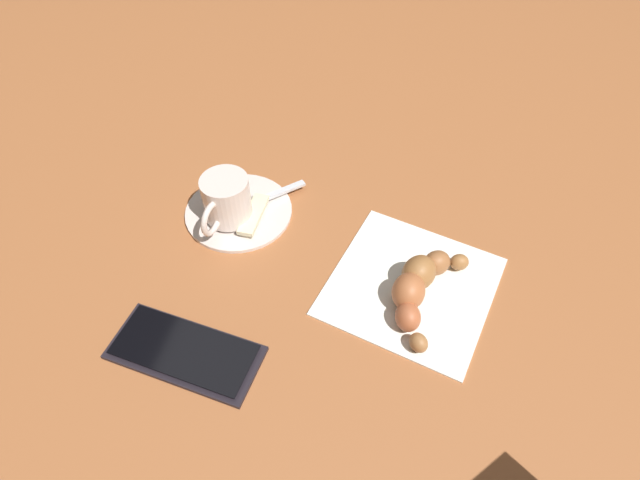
# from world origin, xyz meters

# --- Properties ---
(ground_plane) EXTENTS (1.80, 1.80, 0.00)m
(ground_plane) POSITION_xyz_m (0.00, 0.00, 0.00)
(ground_plane) COLOR #A45F34
(saucer) EXTENTS (0.13, 0.13, 0.01)m
(saucer) POSITION_xyz_m (0.11, -0.02, 0.00)
(saucer) COLOR silver
(saucer) RESTS_ON ground
(espresso_cup) EXTENTS (0.06, 0.09, 0.06)m
(espresso_cup) POSITION_xyz_m (0.12, -0.01, 0.04)
(espresso_cup) COLOR silver
(espresso_cup) RESTS_ON saucer
(teaspoon) EXTENTS (0.10, 0.10, 0.01)m
(teaspoon) POSITION_xyz_m (0.10, -0.03, 0.01)
(teaspoon) COLOR silver
(teaspoon) RESTS_ON saucer
(sugar_packet) EXTENTS (0.02, 0.07, 0.01)m
(sugar_packet) POSITION_xyz_m (0.09, -0.02, 0.01)
(sugar_packet) COLOR beige
(sugar_packet) RESTS_ON saucer
(napkin) EXTENTS (0.21, 0.21, 0.00)m
(napkin) POSITION_xyz_m (-0.11, 0.04, 0.00)
(napkin) COLOR white
(napkin) RESTS_ON ground
(croissant) EXTENTS (0.08, 0.14, 0.04)m
(croissant) POSITION_xyz_m (-0.12, 0.05, 0.02)
(croissant) COLOR #A16A3A
(croissant) RESTS_ON napkin
(cell_phone) EXTENTS (0.16, 0.08, 0.01)m
(cell_phone) POSITION_xyz_m (0.10, 0.18, 0.01)
(cell_phone) COLOR black
(cell_phone) RESTS_ON ground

